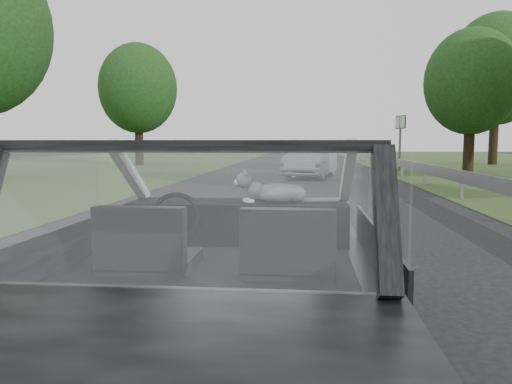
% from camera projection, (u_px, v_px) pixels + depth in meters
% --- Properties ---
extents(ground, '(140.00, 140.00, 0.00)m').
position_uv_depth(ground, '(226.00, 371.00, 3.14)').
color(ground, '#2A2A2F').
rests_on(ground, ground).
extents(subject_car, '(1.80, 4.00, 1.45)m').
position_uv_depth(subject_car, '(225.00, 258.00, 3.07)').
color(subject_car, black).
rests_on(subject_car, ground).
extents(dashboard, '(1.58, 0.45, 0.30)m').
position_uv_depth(dashboard, '(239.00, 222.00, 3.68)').
color(dashboard, black).
rests_on(dashboard, subject_car).
extents(driver_seat, '(0.50, 0.72, 0.42)m').
position_uv_depth(driver_seat, '(146.00, 241.00, 2.81)').
color(driver_seat, black).
rests_on(driver_seat, subject_car).
extents(passenger_seat, '(0.50, 0.72, 0.42)m').
position_uv_depth(passenger_seat, '(288.00, 244.00, 2.73)').
color(passenger_seat, black).
rests_on(passenger_seat, subject_car).
extents(steering_wheel, '(0.36, 0.36, 0.04)m').
position_uv_depth(steering_wheel, '(175.00, 217.00, 3.42)').
color(steering_wheel, black).
rests_on(steering_wheel, dashboard).
extents(cat, '(0.57, 0.30, 0.24)m').
position_uv_depth(cat, '(277.00, 192.00, 3.58)').
color(cat, slate).
rests_on(cat, dashboard).
extents(guardrail, '(0.05, 90.00, 0.32)m').
position_uv_depth(guardrail, '(457.00, 176.00, 12.56)').
color(guardrail, '#A2A2A2').
rests_on(guardrail, ground).
extents(other_car, '(2.51, 4.50, 1.40)m').
position_uv_depth(other_car, '(311.00, 160.00, 19.99)').
color(other_car, '#999EAD').
rests_on(other_car, ground).
extents(highway_sign, '(0.39, 1.07, 2.69)m').
position_uv_depth(highway_sign, '(400.00, 143.00, 24.24)').
color(highway_sign, '#12521F').
rests_on(highway_sign, ground).
extents(tree_2, '(5.21, 5.21, 6.46)m').
position_uv_depth(tree_2, '(471.00, 103.00, 23.11)').
color(tree_2, black).
rests_on(tree_2, ground).
extents(tree_3, '(6.04, 6.04, 9.00)m').
position_uv_depth(tree_3, '(496.00, 91.00, 30.62)').
color(tree_3, black).
rests_on(tree_3, ground).
extents(tree_6, '(5.87, 5.87, 7.15)m').
position_uv_depth(tree_6, '(138.00, 106.00, 30.32)').
color(tree_6, black).
rests_on(tree_6, ground).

